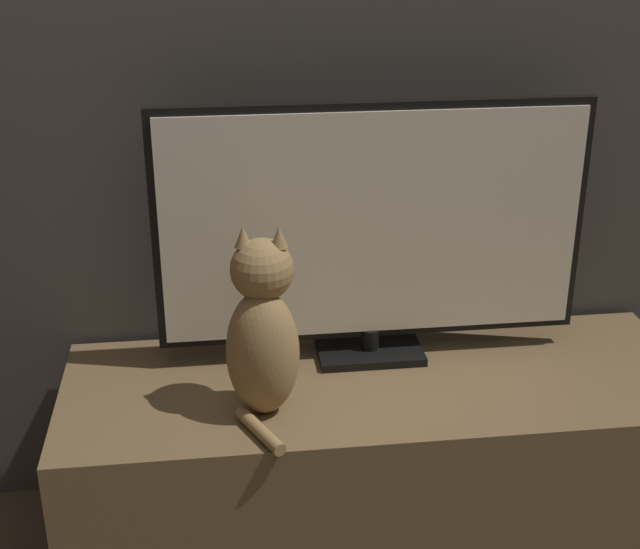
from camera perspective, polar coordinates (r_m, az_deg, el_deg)
tv_stand at (r=2.20m, az=3.81°, el=-11.67°), size 1.47×0.53×0.44m
tv at (r=2.05m, az=3.37°, el=2.84°), size 1.00×0.15×0.62m
cat at (r=1.88m, az=-3.69°, el=-3.66°), size 0.18×0.29×0.42m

